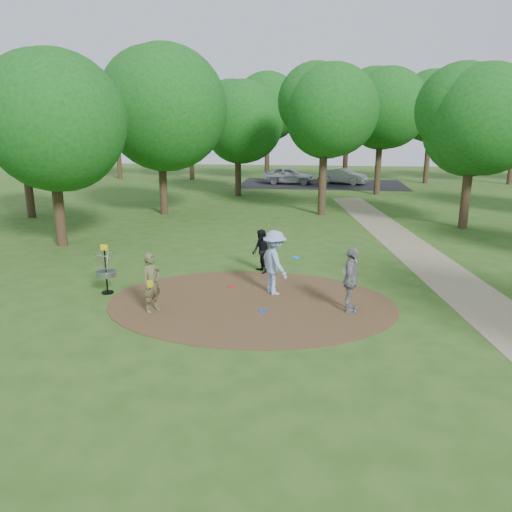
# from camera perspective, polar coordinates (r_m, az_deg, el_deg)

# --- Properties ---
(ground) EXTENTS (100.00, 100.00, 0.00)m
(ground) POSITION_cam_1_polar(r_m,az_deg,el_deg) (14.59, -0.61, -5.38)
(ground) COLOR #2D5119
(ground) RESTS_ON ground
(dirt_clearing) EXTENTS (8.40, 8.40, 0.02)m
(dirt_clearing) POSITION_cam_1_polar(r_m,az_deg,el_deg) (14.59, -0.61, -5.35)
(dirt_clearing) COLOR #47301C
(dirt_clearing) RESTS_ON ground
(footpath) EXTENTS (7.55, 39.89, 0.01)m
(footpath) POSITION_cam_1_polar(r_m,az_deg,el_deg) (16.98, 22.73, -3.61)
(footpath) COLOR #8C7A5B
(footpath) RESTS_ON ground
(parking_lot) EXTENTS (14.00, 8.00, 0.01)m
(parking_lot) POSITION_cam_1_polar(r_m,az_deg,el_deg) (43.84, 7.54, 8.15)
(parking_lot) COLOR black
(parking_lot) RESTS_ON ground
(player_observer_with_disc) EXTENTS (0.63, 0.73, 1.68)m
(player_observer_with_disc) POSITION_cam_1_polar(r_m,az_deg,el_deg) (13.99, -11.84, -2.98)
(player_observer_with_disc) COLOR brown
(player_observer_with_disc) RESTS_ON ground
(player_throwing_with_disc) EXTENTS (1.45, 1.47, 1.98)m
(player_throwing_with_disc) POSITION_cam_1_polar(r_m,az_deg,el_deg) (15.08, 2.13, -0.75)
(player_throwing_with_disc) COLOR #8BA9CF
(player_throwing_with_disc) RESTS_ON ground
(player_walking_with_disc) EXTENTS (0.86, 0.93, 1.53)m
(player_walking_with_disc) POSITION_cam_1_polar(r_m,az_deg,el_deg) (17.27, 0.61, 0.51)
(player_walking_with_disc) COLOR black
(player_walking_with_disc) RESTS_ON ground
(player_waiting_with_disc) EXTENTS (0.60, 1.13, 1.83)m
(player_waiting_with_disc) POSITION_cam_1_polar(r_m,az_deg,el_deg) (13.89, 10.79, -2.72)
(player_waiting_with_disc) COLOR gray
(player_waiting_with_disc) RESTS_ON ground
(disc_ground_blue) EXTENTS (0.22, 0.22, 0.02)m
(disc_ground_blue) POSITION_cam_1_polar(r_m,az_deg,el_deg) (13.90, 0.75, -6.32)
(disc_ground_blue) COLOR blue
(disc_ground_blue) RESTS_ON dirt_clearing
(disc_ground_red) EXTENTS (0.22, 0.22, 0.02)m
(disc_ground_red) POSITION_cam_1_polar(r_m,az_deg,el_deg) (15.92, -2.90, -3.53)
(disc_ground_red) COLOR red
(disc_ground_red) RESTS_ON dirt_clearing
(car_left) EXTENTS (4.35, 1.82, 1.47)m
(car_left) POSITION_cam_1_polar(r_m,az_deg,el_deg) (43.61, 3.71, 9.18)
(car_left) COLOR #B8BBC0
(car_left) RESTS_ON ground
(car_right) EXTENTS (4.32, 2.83, 1.35)m
(car_right) POSITION_cam_1_polar(r_m,az_deg,el_deg) (44.12, 9.90, 8.98)
(car_right) COLOR #9DA0A4
(car_right) RESTS_ON ground
(disc_golf_basket) EXTENTS (0.63, 0.63, 1.54)m
(disc_golf_basket) POSITION_cam_1_polar(r_m,az_deg,el_deg) (15.83, -16.82, -1.08)
(disc_golf_basket) COLOR black
(disc_golf_basket) RESTS_ON ground
(tree_ring) EXTENTS (37.16, 45.11, 9.04)m
(tree_ring) POSITION_cam_1_polar(r_m,az_deg,el_deg) (24.03, 5.68, 15.17)
(tree_ring) COLOR #332316
(tree_ring) RESTS_ON ground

